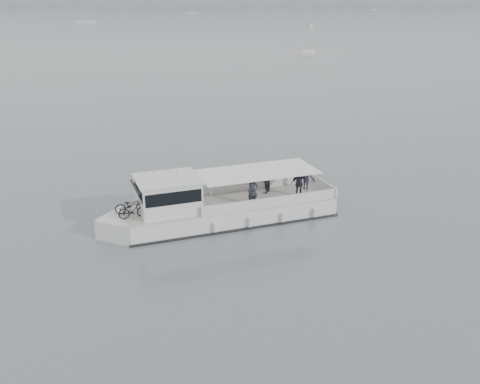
{
  "coord_description": "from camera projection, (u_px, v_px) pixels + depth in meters",
  "views": [
    {
      "loc": [
        1.28,
        -26.85,
        11.5
      ],
      "look_at": [
        2.22,
        -0.3,
        1.6
      ],
      "focal_mm": 40.0,
      "sensor_mm": 36.0,
      "label": 1
    }
  ],
  "objects": [
    {
      "name": "tour_boat",
      "position": [
        211.0,
        207.0,
        28.22
      ],
      "size": [
        12.67,
        6.51,
        5.37
      ],
      "rotation": [
        0.0,
        0.0,
        0.32
      ],
      "color": "white",
      "rests_on": "ground"
    },
    {
      "name": "moored_fleet",
      "position": [
        222.0,
        24.0,
        206.09
      ],
      "size": [
        375.54,
        333.44,
        9.76
      ],
      "color": "white",
      "rests_on": "ground"
    },
    {
      "name": "ground",
      "position": [
        199.0,
        218.0,
        29.11
      ],
      "size": [
        1400.0,
        1400.0,
        0.0
      ],
      "primitive_type": "plane",
      "color": "#556065",
      "rests_on": "ground"
    }
  ]
}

